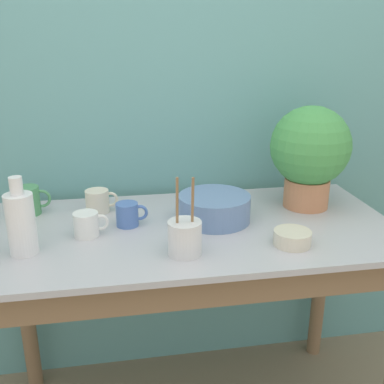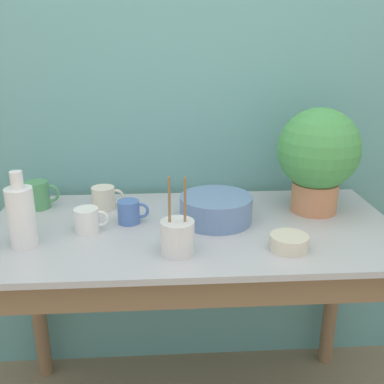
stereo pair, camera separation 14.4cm
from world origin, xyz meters
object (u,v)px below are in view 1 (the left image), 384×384
Objects in this scene: mug_white at (87,224)px; mug_cream at (98,201)px; utensil_cup at (185,237)px; potted_plant at (310,151)px; bowl_wash_large at (214,208)px; mug_green at (28,201)px; bowl_small_cream at (292,238)px; mug_blue at (128,214)px; bottle_tall at (21,222)px.

mug_cream is at bearing 81.82° from mug_white.
potted_plant is at bearing 31.37° from utensil_cup.
mug_white is at bearing -172.38° from bowl_wash_large.
mug_white is at bearing -98.18° from mug_cream.
bowl_small_cream is (0.82, -0.39, -0.03)m from mug_green.
mug_green is 0.91m from bowl_small_cream.
mug_blue is at bearing 24.90° from mug_white.
utensil_cup is (-0.50, -0.30, -0.16)m from potted_plant.
mug_blue is (0.30, 0.15, -0.06)m from bottle_tall.
bottle_tall is at bearing -83.37° from mug_green.
potted_plant is 0.99m from bottle_tall.
mug_white is at bearing 164.55° from bowl_small_cream.
potted_plant is 0.81m from mug_white.
mug_blue is 0.86× the size of mug_green.
bowl_small_cream is (0.19, -0.22, -0.02)m from bowl_wash_large.
mug_white reaches higher than bowl_small_cream.
bowl_wash_large is 0.30m from bowl_small_cream.
bottle_tall is at bearing -167.00° from potted_plant.
mug_green reaches higher than mug_white.
utensil_cup is (-0.33, -0.00, 0.03)m from bowl_small_cream.
bottle_tall reaches higher than mug_white.
potted_plant reaches higher than bottle_tall.
mug_white is at bearing -170.53° from potted_plant.
bottle_tall is 0.34m from mug_blue.
bowl_wash_large is 0.65m from mug_green.
potted_plant is 0.60m from utensil_cup.
potted_plant reaches higher than mug_blue.
mug_cream is at bearing 159.81° from bowl_wash_large.
mug_cream is 0.45m from utensil_cup.
mug_white is 0.97× the size of bowl_small_cream.
mug_cream reaches higher than mug_white.
mug_blue is (-0.65, -0.07, -0.17)m from potted_plant.
bottle_tall is 2.04× the size of bowl_small_cream.
bottle_tall is 1.89× the size of mug_green.
mug_blue is 0.93× the size of bowl_small_cream.
mug_blue is at bearing -173.86° from potted_plant.
bowl_small_cream is at bearing -25.32° from mug_green.
mug_cream is 0.24m from mug_green.
bottle_tall is 2.10× the size of mug_white.
potted_plant is 1.01m from mug_green.
bowl_wash_large is at bearing -14.54° from mug_green.
mug_cream is at bearing 147.64° from bowl_small_cream.
bowl_wash_large is 0.29m from mug_blue.
mug_green is (-0.99, 0.09, -0.16)m from potted_plant.
bowl_wash_large reaches higher than mug_blue.
mug_cream is 1.02× the size of bowl_small_cream.
potted_plant is 0.68m from mug_blue.
potted_plant reaches higher than mug_cream.
bowl_wash_large is at bearing -0.77° from mug_blue.
potted_plant is 1.60× the size of bottle_tall.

